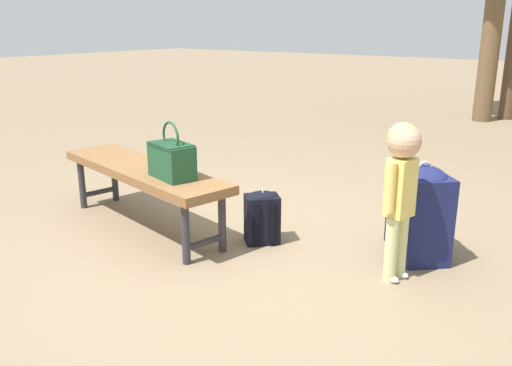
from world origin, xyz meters
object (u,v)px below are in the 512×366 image
at_px(backpack_small, 262,216).
at_px(backpack_large, 420,210).
at_px(child_standing, 401,178).
at_px(park_bench, 143,174).
at_px(handbag, 172,159).

bearing_deg(backpack_small, backpack_large, 21.86).
bearing_deg(child_standing, backpack_small, -179.58).
relative_size(park_bench, child_standing, 1.83).
bearing_deg(child_standing, park_bench, -171.06).
relative_size(park_bench, handbag, 4.48).
distance_m(park_bench, handbag, 0.42).
bearing_deg(handbag, child_standing, 14.60).
relative_size(handbag, backpack_small, 0.99).
xyz_separation_m(handbag, backpack_small, (0.46, 0.35, -0.39)).
bearing_deg(backpack_large, backpack_small, -158.14).
xyz_separation_m(child_standing, backpack_large, (0.00, 0.36, -0.29)).
height_order(handbag, backpack_large, handbag).
xyz_separation_m(backpack_large, backpack_small, (-0.92, -0.37, -0.12)).
xyz_separation_m(handbag, backpack_large, (1.38, 0.72, -0.27)).
bearing_deg(park_bench, child_standing, 8.94).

